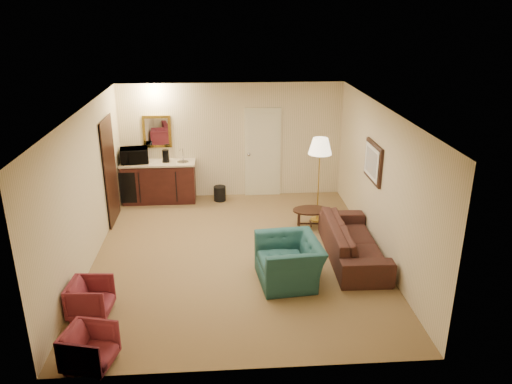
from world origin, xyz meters
TOP-DOWN VIEW (x-y plane):
  - ground at (0.00, 0.00)m, footprint 6.00×6.00m
  - room_walls at (-0.10, 0.77)m, footprint 5.02×6.01m
  - wetbar_cabinet at (-1.65, 2.72)m, footprint 1.64×0.58m
  - sofa at (2.02, -0.26)m, footprint 0.70×2.21m
  - teal_armchair at (0.80, -0.96)m, footprint 0.82×1.15m
  - rose_chair_near at (-2.15, -1.68)m, footprint 0.57×0.60m
  - rose_chair_far at (-1.90, -2.80)m, footprint 0.64×0.67m
  - coffee_table at (1.49, 1.00)m, footprint 0.76×0.54m
  - floor_lamp at (1.70, 1.40)m, footprint 0.56×0.56m
  - waste_bin at (-0.30, 2.65)m, footprint 0.31×0.31m
  - microwave at (-2.15, 2.72)m, footprint 0.64×0.42m
  - coffee_maker at (-1.47, 2.72)m, footprint 0.18×0.18m

SIDE VIEW (x-z plane):
  - ground at x=0.00m, z-range 0.00..0.00m
  - waste_bin at x=-0.30m, z-range 0.00..0.34m
  - coffee_table at x=1.49m, z-range 0.00..0.41m
  - rose_chair_far at x=-1.90m, z-range 0.00..0.58m
  - rose_chair_near at x=-2.15m, z-range 0.00..0.58m
  - sofa at x=2.02m, z-range 0.00..0.86m
  - wetbar_cabinet at x=-1.65m, z-range 0.00..0.92m
  - teal_armchair at x=0.80m, z-range 0.00..0.95m
  - floor_lamp at x=1.70m, z-range 0.00..1.76m
  - coffee_maker at x=-1.47m, z-range 0.92..1.19m
  - microwave at x=-2.15m, z-range 0.92..1.33m
  - room_walls at x=-0.10m, z-range 0.41..3.02m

